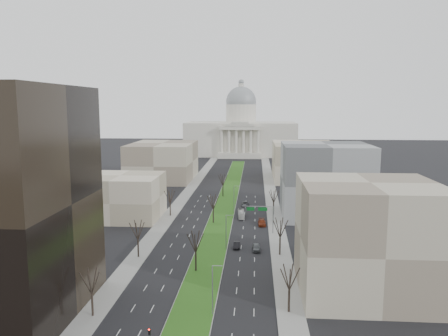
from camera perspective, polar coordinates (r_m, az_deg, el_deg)
The scene contains 28 objects.
ground at distance 176.30m, azimuth 0.51°, elevation -3.77°, with size 600.00×600.00×0.00m, color black.
median at distance 175.30m, azimuth 0.49°, elevation -3.80°, with size 8.00×222.03×0.20m.
sidewalk_left at distance 154.24m, azimuth -6.63°, elevation -5.55°, with size 5.00×330.00×0.15m, color gray.
sidewalk_right at distance 151.72m, azimuth 6.54°, elevation -5.78°, with size 5.00×330.00×0.15m, color gray.
capitol at distance 322.50m, azimuth 2.22°, elevation 4.62°, with size 80.00×46.00×55.00m.
building_beige_left at distance 147.01m, azimuth -13.36°, elevation -3.64°, with size 26.00×22.00×14.00m, color tan.
building_tan_right at distance 90.65m, azimuth 18.25°, elevation -8.67°, with size 26.00×24.00×22.00m, color gray.
building_grey_right at distance 147.99m, azimuth 13.06°, elevation -1.58°, with size 28.00×26.00×24.00m, color slate.
building_far_left at distance 218.78m, azimuth -8.00°, elevation 0.90°, with size 30.00×40.00×18.00m, color gray.
building_far_right at distance 220.16m, azimuth 10.40°, elevation 0.89°, with size 30.00×40.00×18.00m, color tan.
tree_left_near at distance 81.34m, azimuth -16.95°, elevation -13.87°, with size 5.10×5.10×9.18m.
tree_left_mid at distance 108.15m, azimuth -11.22°, elevation -7.87°, with size 5.40×5.40×9.72m.
tree_left_far at distance 145.99m, azimuth -7.07°, elevation -3.62°, with size 5.28×5.28×9.50m.
tree_right_near at distance 80.19m, azimuth 8.55°, elevation -13.85°, with size 5.16×5.16×9.29m.
tree_right_mid at distance 108.38m, azimuth 7.36°, elevation -7.65°, with size 5.52×5.52×9.94m.
tree_right_far at distance 147.35m, azimuth 6.51°, elevation -3.63°, with size 5.04×5.04×9.07m.
tree_median_a at distance 97.64m, azimuth -3.73°, elevation -9.50°, with size 5.40×5.40×9.72m.
tree_median_b at distance 136.01m, azimuth -1.41°, elevation -4.37°, with size 5.40×5.40×9.72m.
tree_median_c at distance 175.12m, azimuth -0.14°, elevation -1.52°, with size 5.40×5.40×9.72m.
streetlamp_median_a at distance 79.17m, azimuth -1.48°, elevation -15.54°, with size 1.90×0.20×9.16m.
streetlamp_median_b at distance 111.98m, azimuth 0.30°, elevation -8.31°, with size 1.90×0.20×9.16m.
streetlamp_median_c at distance 150.68m, azimuth 1.33°, elevation -3.98°, with size 1.90×0.20×9.16m.
mast_arm_signs at distance 125.92m, azimuth 5.21°, elevation -5.86°, with size 9.12×0.24×8.09m.
car_grey_near at distance 112.85m, azimuth 4.24°, elevation -10.32°, with size 1.98×4.91×1.67m, color #505458.
car_black at distance 114.81m, azimuth 1.67°, elevation -10.01°, with size 1.59×4.56×1.50m, color black.
car_red at distance 135.70m, azimuth 4.98°, elevation -7.12°, with size 2.31×5.67×1.65m, color maroon.
car_grey_far at distance 160.73m, azimuth 2.75°, elevation -4.70°, with size 2.35×5.10×1.42m, color #424549.
box_van at distance 144.34m, azimuth 2.27°, elevation -6.02°, with size 1.93×8.24×2.30m, color silver.
Camera 1 is at (11.00, -52.08, 36.76)m, focal length 35.00 mm.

